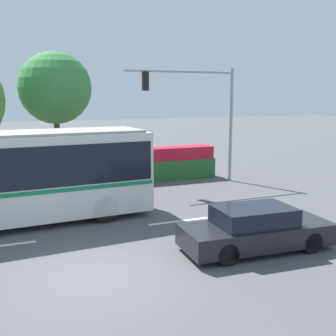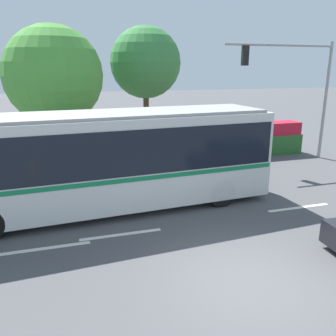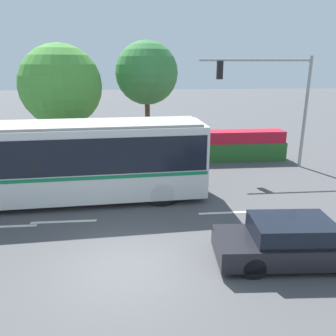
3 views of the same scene
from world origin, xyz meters
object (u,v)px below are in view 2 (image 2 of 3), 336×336
street_tree_left (54,76)px  street_tree_centre (145,63)px  traffic_light_pole (301,81)px  city_bus (99,157)px

street_tree_left → street_tree_centre: size_ratio=0.96×
traffic_light_pole → street_tree_centre: bearing=-36.1°
street_tree_left → city_bus: bearing=-79.5°
city_bus → street_tree_left: 7.45m
city_bus → traffic_light_pole: (10.64, 4.01, 2.22)m
city_bus → street_tree_centre: bearing=63.5°
city_bus → street_tree_centre: 10.25m
city_bus → traffic_light_pole: 11.59m
traffic_light_pole → street_tree_left: bearing=-13.7°
street_tree_left → traffic_light_pole: bearing=-13.7°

